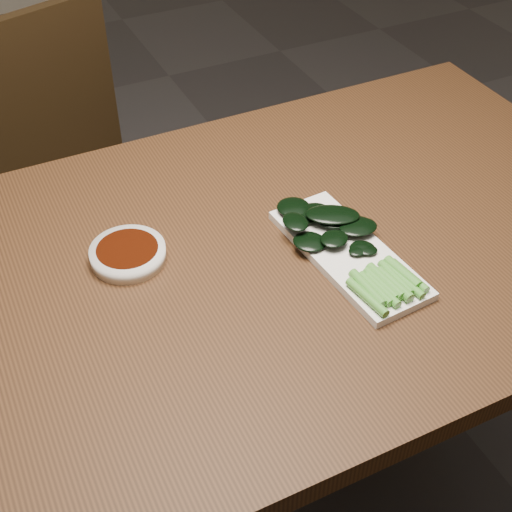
% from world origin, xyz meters
% --- Properties ---
extents(ground, '(6.00, 6.00, 0.00)m').
position_xyz_m(ground, '(0.00, 0.00, 0.00)').
color(ground, '#312E2E').
rests_on(ground, ground).
extents(table, '(1.40, 0.80, 0.75)m').
position_xyz_m(table, '(0.00, 0.00, 0.68)').
color(table, '#3F2412').
rests_on(table, ground).
extents(chair_far, '(0.51, 0.51, 0.89)m').
position_xyz_m(chair_far, '(-0.15, 0.65, 0.49)').
color(chair_far, black).
rests_on(chair_far, ground).
extents(sauce_bowl, '(0.12, 0.12, 0.02)m').
position_xyz_m(sauce_bowl, '(-0.18, 0.07, 0.76)').
color(sauce_bowl, white).
rests_on(sauce_bowl, table).
extents(serving_plate, '(0.14, 0.30, 0.01)m').
position_xyz_m(serving_plate, '(0.14, -0.07, 0.76)').
color(serving_plate, white).
rests_on(serving_plate, table).
extents(gai_lan, '(0.16, 0.32, 0.02)m').
position_xyz_m(gai_lan, '(0.14, -0.07, 0.77)').
color(gai_lan, '#54A438').
rests_on(gai_lan, serving_plate).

